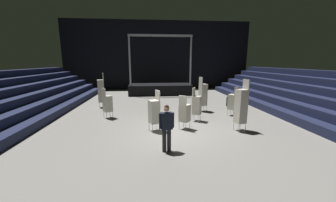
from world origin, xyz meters
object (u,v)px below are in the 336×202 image
(stage_riser, at_px, (160,88))
(chair_stack_rear_left, at_px, (101,91))
(chair_stack_front_left, at_px, (241,106))
(chair_stack_rear_right, at_px, (203,94))
(chair_stack_mid_right, at_px, (233,101))
(equipment_road_case, at_px, (234,102))
(chair_stack_front_right, at_px, (185,112))
(chair_stack_mid_left, at_px, (107,103))
(man_with_tie, at_px, (167,126))
(chair_stack_rear_centre, at_px, (154,111))
(chair_stack_mid_centre, at_px, (197,105))

(stage_riser, bearing_deg, chair_stack_rear_left, -129.19)
(chair_stack_front_left, height_order, chair_stack_rear_right, chair_stack_front_left)
(chair_stack_front_left, distance_m, chair_stack_rear_right, 3.91)
(chair_stack_mid_right, height_order, equipment_road_case, chair_stack_mid_right)
(chair_stack_front_left, xyz_separation_m, chair_stack_rear_right, (-0.79, 3.83, -0.08))
(chair_stack_front_right, bearing_deg, chair_stack_mid_left, -166.40)
(man_with_tie, height_order, chair_stack_mid_right, chair_stack_mid_right)
(chair_stack_mid_left, relative_size, chair_stack_rear_left, 0.73)
(chair_stack_front_right, distance_m, chair_stack_rear_left, 7.29)
(chair_stack_mid_left, height_order, chair_stack_rear_right, chair_stack_rear_right)
(chair_stack_rear_left, relative_size, chair_stack_rear_centre, 1.26)
(man_with_tie, bearing_deg, chair_stack_front_left, -162.98)
(chair_stack_front_left, relative_size, chair_stack_front_right, 1.45)
(chair_stack_rear_right, bearing_deg, chair_stack_mid_left, -95.44)
(chair_stack_mid_left, relative_size, chair_stack_rear_centre, 0.91)
(stage_riser, relative_size, chair_stack_front_right, 3.67)
(chair_stack_mid_left, bearing_deg, equipment_road_case, 67.39)
(chair_stack_front_left, bearing_deg, man_with_tie, 103.73)
(chair_stack_mid_right, distance_m, equipment_road_case, 2.79)
(man_with_tie, xyz_separation_m, chair_stack_mid_right, (4.42, 4.47, -0.10))
(man_with_tie, xyz_separation_m, chair_stack_rear_right, (2.90, 5.70, 0.15))
(man_with_tie, relative_size, chair_stack_rear_left, 0.72)
(chair_stack_front_right, bearing_deg, chair_stack_rear_centre, -132.82)
(stage_riser, xyz_separation_m, man_with_tie, (-0.47, -13.06, 0.39))
(chair_stack_mid_left, distance_m, chair_stack_rear_right, 6.07)
(chair_stack_mid_right, xyz_separation_m, equipment_road_case, (1.18, 2.47, -0.54))
(chair_stack_mid_right, height_order, chair_stack_mid_centre, chair_stack_mid_centre)
(chair_stack_rear_left, bearing_deg, chair_stack_mid_right, -123.93)
(chair_stack_mid_left, xyz_separation_m, chair_stack_mid_right, (7.49, -0.18, 0.00))
(chair_stack_front_left, xyz_separation_m, chair_stack_rear_centre, (-4.08, 0.35, -0.25))
(chair_stack_rear_centre, bearing_deg, chair_stack_mid_left, 22.92)
(chair_stack_front_left, bearing_deg, chair_stack_mid_centre, 31.42)
(stage_riser, height_order, man_with_tie, stage_riser)
(chair_stack_front_right, xyz_separation_m, chair_stack_mid_left, (-4.15, 2.31, 0.04))
(equipment_road_case, bearing_deg, chair_stack_front_right, -134.55)
(stage_riser, bearing_deg, man_with_tie, -92.06)
(chair_stack_front_right, bearing_deg, man_with_tie, -71.95)
(chair_stack_front_left, distance_m, chair_stack_mid_centre, 2.45)
(chair_stack_rear_centre, bearing_deg, chair_stack_front_right, -110.43)
(chair_stack_mid_left, height_order, chair_stack_mid_centre, chair_stack_mid_centre)
(chair_stack_front_left, height_order, chair_stack_mid_centre, chair_stack_front_left)
(chair_stack_front_left, relative_size, equipment_road_case, 2.75)
(chair_stack_mid_left, distance_m, chair_stack_mid_centre, 5.15)
(chair_stack_front_right, xyz_separation_m, chair_stack_rear_centre, (-1.47, -0.11, 0.13))
(chair_stack_mid_left, xyz_separation_m, equipment_road_case, (8.67, 2.29, -0.54))
(chair_stack_rear_left, height_order, equipment_road_case, chair_stack_rear_left)
(stage_riser, bearing_deg, chair_stack_mid_centre, -80.95)
(chair_stack_front_left, height_order, equipment_road_case, chair_stack_front_left)
(chair_stack_front_right, distance_m, chair_stack_rear_centre, 1.48)
(chair_stack_mid_right, xyz_separation_m, chair_stack_mid_centre, (-2.44, -0.86, 0.04))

